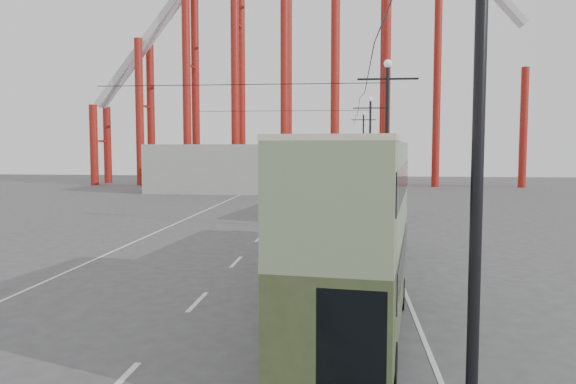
# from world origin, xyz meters

# --- Properties ---
(ground) EXTENTS (160.00, 160.00, 0.00)m
(ground) POSITION_xyz_m (0.00, 0.00, 0.00)
(ground) COLOR #464648
(ground) RESTS_ON ground
(road_markings) EXTENTS (12.52, 120.00, 0.01)m
(road_markings) POSITION_xyz_m (-0.86, 19.70, 0.01)
(road_markings) COLOR silver
(road_markings) RESTS_ON ground
(lamp_post_mid) EXTENTS (3.20, 0.44, 9.32)m
(lamp_post_mid) POSITION_xyz_m (5.60, 18.00, 4.68)
(lamp_post_mid) COLOR black
(lamp_post_mid) RESTS_ON ground
(lamp_post_far) EXTENTS (3.20, 0.44, 9.32)m
(lamp_post_far) POSITION_xyz_m (5.60, 40.00, 4.68)
(lamp_post_far) COLOR black
(lamp_post_far) RESTS_ON ground
(lamp_post_distant) EXTENTS (3.20, 0.44, 9.32)m
(lamp_post_distant) POSITION_xyz_m (5.60, 62.00, 4.68)
(lamp_post_distant) COLOR black
(lamp_post_distant) RESTS_ON ground
(fairground_shed) EXTENTS (22.00, 10.00, 5.00)m
(fairground_shed) POSITION_xyz_m (-6.00, 47.00, 2.50)
(fairground_shed) COLOR #959691
(fairground_shed) RESTS_ON ground
(double_decker_bus) EXTENTS (3.44, 9.37, 4.92)m
(double_decker_bus) POSITION_xyz_m (3.70, 1.42, 2.75)
(double_decker_bus) COLOR #343F22
(double_decker_bus) RESTS_ON ground
(single_decker_green) EXTENTS (3.47, 11.36, 3.16)m
(single_decker_green) POSITION_xyz_m (3.32, 10.21, 1.78)
(single_decker_green) COLOR gray
(single_decker_green) RESTS_ON ground
(single_decker_cream) EXTENTS (3.84, 10.38, 3.15)m
(single_decker_cream) POSITION_xyz_m (3.87, 25.72, 1.78)
(single_decker_cream) COLOR beige
(single_decker_cream) RESTS_ON ground
(pedestrian) EXTENTS (0.76, 0.69, 1.74)m
(pedestrian) POSITION_xyz_m (2.71, 4.80, 0.87)
(pedestrian) COLOR black
(pedestrian) RESTS_ON ground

